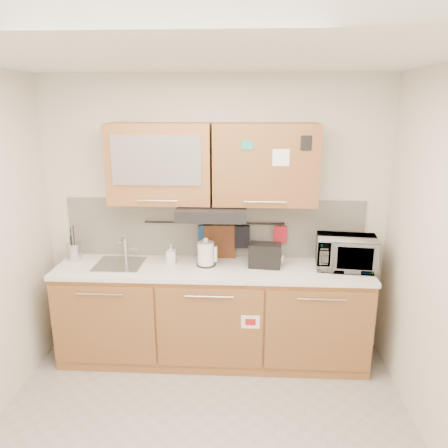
# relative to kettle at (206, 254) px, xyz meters

# --- Properties ---
(ceiling) EXTENTS (3.20, 3.20, 0.00)m
(ceiling) POSITION_rel_kettle_xyz_m (0.06, -1.23, 1.57)
(ceiling) COLOR white
(ceiling) RESTS_ON wall_back
(wall_back) EXTENTS (3.20, 0.00, 3.20)m
(wall_back) POSITION_rel_kettle_xyz_m (0.06, 0.27, 0.27)
(wall_back) COLOR silver
(wall_back) RESTS_ON ground
(base_cabinet) EXTENTS (2.80, 0.64, 0.88)m
(base_cabinet) POSITION_rel_kettle_xyz_m (0.06, -0.04, -0.62)
(base_cabinet) COLOR #A9683B
(base_cabinet) RESTS_ON floor
(countertop) EXTENTS (2.82, 0.62, 0.04)m
(countertop) POSITION_rel_kettle_xyz_m (0.06, -0.04, -0.13)
(countertop) COLOR white
(countertop) RESTS_ON base_cabinet
(backsplash) EXTENTS (2.80, 0.02, 0.56)m
(backsplash) POSITION_rel_kettle_xyz_m (0.06, 0.26, 0.17)
(backsplash) COLOR silver
(backsplash) RESTS_ON countertop
(upper_cabinets) EXTENTS (1.82, 0.37, 0.70)m
(upper_cabinets) POSITION_rel_kettle_xyz_m (0.05, 0.09, 0.81)
(upper_cabinets) COLOR #A9683B
(upper_cabinets) RESTS_ON wall_back
(range_hood) EXTENTS (0.60, 0.46, 0.10)m
(range_hood) POSITION_rel_kettle_xyz_m (0.06, 0.02, 0.39)
(range_hood) COLOR black
(range_hood) RESTS_ON upper_cabinets
(sink) EXTENTS (0.42, 0.40, 0.26)m
(sink) POSITION_rel_kettle_xyz_m (-0.79, -0.02, -0.10)
(sink) COLOR silver
(sink) RESTS_ON countertop
(utensil_rail) EXTENTS (1.30, 0.02, 0.02)m
(utensil_rail) POSITION_rel_kettle_xyz_m (0.06, 0.22, 0.23)
(utensil_rail) COLOR black
(utensil_rail) RESTS_ON backsplash
(utensil_crock) EXTENTS (0.15, 0.15, 0.33)m
(utensil_crock) POSITION_rel_kettle_xyz_m (-1.24, 0.07, -0.02)
(utensil_crock) COLOR silver
(utensil_crock) RESTS_ON countertop
(kettle) EXTENTS (0.20, 0.19, 0.27)m
(kettle) POSITION_rel_kettle_xyz_m (0.00, 0.00, 0.00)
(kettle) COLOR white
(kettle) RESTS_ON countertop
(toaster) EXTENTS (0.30, 0.20, 0.21)m
(toaster) POSITION_rel_kettle_xyz_m (0.53, -0.00, 0.00)
(toaster) COLOR black
(toaster) RESTS_ON countertop
(microwave) EXTENTS (0.55, 0.40, 0.29)m
(microwave) POSITION_rel_kettle_xyz_m (1.25, 0.00, 0.04)
(microwave) COLOR #999999
(microwave) RESTS_ON countertop
(soap_bottle) EXTENTS (0.09, 0.09, 0.18)m
(soap_bottle) POSITION_rel_kettle_xyz_m (-0.32, 0.03, -0.01)
(soap_bottle) COLOR #999999
(soap_bottle) RESTS_ON countertop
(cutting_board) EXTENTS (0.31, 0.03, 0.38)m
(cutting_board) POSITION_rel_kettle_xyz_m (0.11, 0.21, 0.03)
(cutting_board) COLOR brown
(cutting_board) RESTS_ON utensil_rail
(oven_mitt) EXTENTS (0.12, 0.07, 0.20)m
(oven_mitt) POSITION_rel_kettle_xyz_m (-0.03, 0.21, 0.12)
(oven_mitt) COLOR navy
(oven_mitt) RESTS_ON utensil_rail
(dark_pouch) EXTENTS (0.14, 0.05, 0.22)m
(dark_pouch) POSITION_rel_kettle_xyz_m (0.32, 0.21, 0.11)
(dark_pouch) COLOR black
(dark_pouch) RESTS_ON utensil_rail
(pot_holder) EXTENTS (0.12, 0.04, 0.15)m
(pot_holder) POSITION_rel_kettle_xyz_m (0.68, 0.21, 0.14)
(pot_holder) COLOR #A91626
(pot_holder) RESTS_ON utensil_rail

